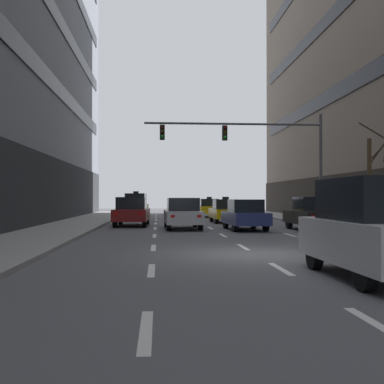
% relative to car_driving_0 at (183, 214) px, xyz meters
% --- Properties ---
extents(ground_plane, '(120.00, 120.00, 0.00)m').
position_rel_car_driving_0_xyz_m(ground_plane, '(1.56, -11.42, -0.82)').
color(ground_plane, '#515156').
extents(lane_stripe_l1_s2, '(0.16, 2.00, 0.01)m').
position_rel_car_driving_0_xyz_m(lane_stripe_l1_s2, '(-1.47, -19.42, -0.82)').
color(lane_stripe_l1_s2, silver).
rests_on(lane_stripe_l1_s2, ground).
extents(lane_stripe_l1_s3, '(0.16, 2.00, 0.01)m').
position_rel_car_driving_0_xyz_m(lane_stripe_l1_s3, '(-1.47, -14.42, -0.82)').
color(lane_stripe_l1_s3, silver).
rests_on(lane_stripe_l1_s3, ground).
extents(lane_stripe_l1_s4, '(0.16, 2.00, 0.01)m').
position_rel_car_driving_0_xyz_m(lane_stripe_l1_s4, '(-1.47, -9.42, -0.82)').
color(lane_stripe_l1_s4, silver).
rests_on(lane_stripe_l1_s4, ground).
extents(lane_stripe_l1_s5, '(0.16, 2.00, 0.01)m').
position_rel_car_driving_0_xyz_m(lane_stripe_l1_s5, '(-1.47, -4.42, -0.82)').
color(lane_stripe_l1_s5, silver).
rests_on(lane_stripe_l1_s5, ground).
extents(lane_stripe_l1_s6, '(0.16, 2.00, 0.01)m').
position_rel_car_driving_0_xyz_m(lane_stripe_l1_s6, '(-1.47, 0.58, -0.82)').
color(lane_stripe_l1_s6, silver).
rests_on(lane_stripe_l1_s6, ground).
extents(lane_stripe_l1_s7, '(0.16, 2.00, 0.01)m').
position_rel_car_driving_0_xyz_m(lane_stripe_l1_s7, '(-1.47, 5.58, -0.82)').
color(lane_stripe_l1_s7, silver).
rests_on(lane_stripe_l1_s7, ground).
extents(lane_stripe_l1_s8, '(0.16, 2.00, 0.01)m').
position_rel_car_driving_0_xyz_m(lane_stripe_l1_s8, '(-1.47, 10.58, -0.82)').
color(lane_stripe_l1_s8, silver).
rests_on(lane_stripe_l1_s8, ground).
extents(lane_stripe_l1_s9, '(0.16, 2.00, 0.01)m').
position_rel_car_driving_0_xyz_m(lane_stripe_l1_s9, '(-1.47, 15.58, -0.82)').
color(lane_stripe_l1_s9, silver).
rests_on(lane_stripe_l1_s9, ground).
extents(lane_stripe_l1_s10, '(0.16, 2.00, 0.01)m').
position_rel_car_driving_0_xyz_m(lane_stripe_l1_s10, '(-1.47, 20.58, -0.82)').
color(lane_stripe_l1_s10, silver).
rests_on(lane_stripe_l1_s10, ground).
extents(lane_stripe_l2_s2, '(0.16, 2.00, 0.01)m').
position_rel_car_driving_0_xyz_m(lane_stripe_l2_s2, '(1.56, -19.42, -0.82)').
color(lane_stripe_l2_s2, silver).
rests_on(lane_stripe_l2_s2, ground).
extents(lane_stripe_l2_s3, '(0.16, 2.00, 0.01)m').
position_rel_car_driving_0_xyz_m(lane_stripe_l2_s3, '(1.56, -14.42, -0.82)').
color(lane_stripe_l2_s3, silver).
rests_on(lane_stripe_l2_s3, ground).
extents(lane_stripe_l2_s4, '(0.16, 2.00, 0.01)m').
position_rel_car_driving_0_xyz_m(lane_stripe_l2_s4, '(1.56, -9.42, -0.82)').
color(lane_stripe_l2_s4, silver).
rests_on(lane_stripe_l2_s4, ground).
extents(lane_stripe_l2_s5, '(0.16, 2.00, 0.01)m').
position_rel_car_driving_0_xyz_m(lane_stripe_l2_s5, '(1.56, -4.42, -0.82)').
color(lane_stripe_l2_s5, silver).
rests_on(lane_stripe_l2_s5, ground).
extents(lane_stripe_l2_s6, '(0.16, 2.00, 0.01)m').
position_rel_car_driving_0_xyz_m(lane_stripe_l2_s6, '(1.56, 0.58, -0.82)').
color(lane_stripe_l2_s6, silver).
rests_on(lane_stripe_l2_s6, ground).
extents(lane_stripe_l2_s7, '(0.16, 2.00, 0.01)m').
position_rel_car_driving_0_xyz_m(lane_stripe_l2_s7, '(1.56, 5.58, -0.82)').
color(lane_stripe_l2_s7, silver).
rests_on(lane_stripe_l2_s7, ground).
extents(lane_stripe_l2_s8, '(0.16, 2.00, 0.01)m').
position_rel_car_driving_0_xyz_m(lane_stripe_l2_s8, '(1.56, 10.58, -0.82)').
color(lane_stripe_l2_s8, silver).
rests_on(lane_stripe_l2_s8, ground).
extents(lane_stripe_l2_s9, '(0.16, 2.00, 0.01)m').
position_rel_car_driving_0_xyz_m(lane_stripe_l2_s9, '(1.56, 15.58, -0.82)').
color(lane_stripe_l2_s9, silver).
rests_on(lane_stripe_l2_s9, ground).
extents(lane_stripe_l2_s10, '(0.16, 2.00, 0.01)m').
position_rel_car_driving_0_xyz_m(lane_stripe_l2_s10, '(1.56, 20.58, -0.82)').
color(lane_stripe_l2_s10, silver).
rests_on(lane_stripe_l2_s10, ground).
extents(lane_stripe_l3_s4, '(0.16, 2.00, 0.01)m').
position_rel_car_driving_0_xyz_m(lane_stripe_l3_s4, '(4.60, -9.42, -0.82)').
color(lane_stripe_l3_s4, silver).
rests_on(lane_stripe_l3_s4, ground).
extents(lane_stripe_l3_s5, '(0.16, 2.00, 0.01)m').
position_rel_car_driving_0_xyz_m(lane_stripe_l3_s5, '(4.60, -4.42, -0.82)').
color(lane_stripe_l3_s5, silver).
rests_on(lane_stripe_l3_s5, ground).
extents(lane_stripe_l3_s6, '(0.16, 2.00, 0.01)m').
position_rel_car_driving_0_xyz_m(lane_stripe_l3_s6, '(4.60, 0.58, -0.82)').
color(lane_stripe_l3_s6, silver).
rests_on(lane_stripe_l3_s6, ground).
extents(lane_stripe_l3_s7, '(0.16, 2.00, 0.01)m').
position_rel_car_driving_0_xyz_m(lane_stripe_l3_s7, '(4.60, 5.58, -0.82)').
color(lane_stripe_l3_s7, silver).
rests_on(lane_stripe_l3_s7, ground).
extents(lane_stripe_l3_s8, '(0.16, 2.00, 0.01)m').
position_rel_car_driving_0_xyz_m(lane_stripe_l3_s8, '(4.60, 10.58, -0.82)').
color(lane_stripe_l3_s8, silver).
rests_on(lane_stripe_l3_s8, ground).
extents(lane_stripe_l3_s9, '(0.16, 2.00, 0.01)m').
position_rel_car_driving_0_xyz_m(lane_stripe_l3_s9, '(4.60, 15.58, -0.82)').
color(lane_stripe_l3_s9, silver).
rests_on(lane_stripe_l3_s9, ground).
extents(lane_stripe_l3_s10, '(0.16, 2.00, 0.01)m').
position_rel_car_driving_0_xyz_m(lane_stripe_l3_s10, '(4.60, 20.58, -0.82)').
color(lane_stripe_l3_s10, silver).
rests_on(lane_stripe_l3_s10, ground).
extents(car_driving_0, '(1.96, 4.48, 1.66)m').
position_rel_car_driving_0_xyz_m(car_driving_0, '(0.00, 0.00, 0.00)').
color(car_driving_0, black).
rests_on(car_driving_0, ground).
extents(car_driving_1, '(1.92, 4.29, 1.58)m').
position_rel_car_driving_0_xyz_m(car_driving_1, '(3.17, -1.07, -0.04)').
color(car_driving_1, black).
rests_on(car_driving_1, ground).
extents(taxi_driving_2, '(1.82, 4.20, 1.74)m').
position_rel_car_driving_0_xyz_m(taxi_driving_2, '(3.20, 6.43, -0.05)').
color(taxi_driving_2, black).
rests_on(taxi_driving_2, ground).
extents(car_driving_3, '(1.86, 4.33, 2.08)m').
position_rel_car_driving_0_xyz_m(car_driving_3, '(3.12, -15.88, 0.22)').
color(car_driving_3, black).
rests_on(car_driving_3, ground).
extents(taxi_driving_4, '(1.85, 4.24, 1.75)m').
position_rel_car_driving_0_xyz_m(taxi_driving_4, '(3.13, 16.03, -0.04)').
color(taxi_driving_4, black).
rests_on(taxi_driving_4, ground).
extents(car_driving_5, '(2.07, 4.62, 1.71)m').
position_rel_car_driving_0_xyz_m(car_driving_5, '(-2.85, 3.00, 0.02)').
color(car_driving_5, black).
rests_on(car_driving_5, ground).
extents(taxi_driving_6, '(1.93, 4.23, 2.18)m').
position_rel_car_driving_0_xyz_m(taxi_driving_6, '(-3.05, 12.64, 0.18)').
color(taxi_driving_6, black).
rests_on(taxi_driving_6, ground).
extents(car_parked_2, '(1.87, 4.37, 2.10)m').
position_rel_car_driving_0_xyz_m(car_parked_2, '(6.58, -8.66, 0.23)').
color(car_parked_2, black).
rests_on(car_parked_2, ground).
extents(car_parked_3, '(1.94, 4.59, 1.72)m').
position_rel_car_driving_0_xyz_m(car_parked_3, '(6.58, -1.55, 0.03)').
color(car_parked_3, black).
rests_on(car_parked_3, ground).
extents(traffic_signal_0, '(10.20, 0.35, 6.35)m').
position_rel_car_driving_0_xyz_m(traffic_signal_0, '(4.42, 1.38, 3.83)').
color(traffic_signal_0, '#4C4C51').
rests_on(traffic_signal_0, sidewalk_right).
extents(street_tree_1, '(1.98, 1.74, 5.08)m').
position_rel_car_driving_0_xyz_m(street_tree_1, '(9.12, -2.78, 1.84)').
color(street_tree_1, '#4C3823').
rests_on(street_tree_1, sidewalk_right).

